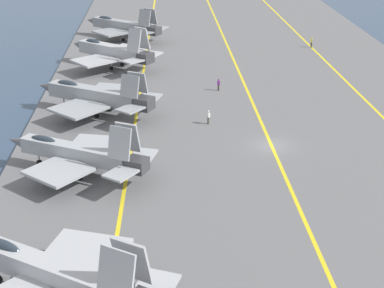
{
  "coord_description": "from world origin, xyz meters",
  "views": [
    {
      "loc": [
        -57.95,
        11.95,
        26.54
      ],
      "look_at": [
        -4.71,
        8.96,
        2.9
      ],
      "focal_mm": 55.0,
      "sensor_mm": 36.0,
      "label": 1
    }
  ],
  "objects_px": {
    "crew_white_vest": "(208,116)",
    "crew_yellow_vest": "(311,42)",
    "parked_jet_fifth": "(112,51)",
    "crew_purple_vest": "(219,84)",
    "parked_jet_second": "(53,273)",
    "parked_jet_third": "(78,153)",
    "parked_jet_fourth": "(95,95)",
    "parked_jet_sixth": "(123,26)"
  },
  "relations": [
    {
      "from": "parked_jet_fifth",
      "to": "parked_jet_sixth",
      "type": "distance_m",
      "value": 17.97
    },
    {
      "from": "parked_jet_second",
      "to": "parked_jet_fifth",
      "type": "xyz_separation_m",
      "value": [
        56.67,
        0.0,
        -0.09
      ]
    },
    {
      "from": "parked_jet_third",
      "to": "parked_jet_fourth",
      "type": "xyz_separation_m",
      "value": [
        16.72,
        -0.08,
        0.14
      ]
    },
    {
      "from": "parked_jet_fourth",
      "to": "parked_jet_sixth",
      "type": "distance_m",
      "value": 38.09
    },
    {
      "from": "parked_jet_second",
      "to": "parked_jet_fifth",
      "type": "relative_size",
      "value": 1.12
    },
    {
      "from": "crew_white_vest",
      "to": "crew_yellow_vest",
      "type": "xyz_separation_m",
      "value": [
        34.64,
        -20.85,
        0.04
      ]
    },
    {
      "from": "parked_jet_fourth",
      "to": "crew_white_vest",
      "type": "bearing_deg",
      "value": -107.51
    },
    {
      "from": "crew_yellow_vest",
      "to": "parked_jet_third",
      "type": "bearing_deg",
      "value": 143.72
    },
    {
      "from": "crew_yellow_vest",
      "to": "parked_jet_fifth",
      "type": "bearing_deg",
      "value": 106.85
    },
    {
      "from": "parked_jet_fourth",
      "to": "parked_jet_second",
      "type": "bearing_deg",
      "value": -178.92
    },
    {
      "from": "parked_jet_second",
      "to": "crew_yellow_vest",
      "type": "relative_size",
      "value": 9.27
    },
    {
      "from": "parked_jet_sixth",
      "to": "crew_white_vest",
      "type": "xyz_separation_m",
      "value": [
        -42.35,
        -12.12,
        -1.57
      ]
    },
    {
      "from": "crew_white_vest",
      "to": "crew_yellow_vest",
      "type": "distance_m",
      "value": 40.43
    },
    {
      "from": "crew_white_vest",
      "to": "parked_jet_third",
      "type": "bearing_deg",
      "value": 132.19
    },
    {
      "from": "parked_jet_second",
      "to": "parked_jet_third",
      "type": "distance_m",
      "value": 19.87
    },
    {
      "from": "parked_jet_third",
      "to": "parked_jet_fifth",
      "type": "bearing_deg",
      "value": -1.19
    },
    {
      "from": "parked_jet_fourth",
      "to": "crew_white_vest",
      "type": "height_order",
      "value": "parked_jet_fourth"
    },
    {
      "from": "parked_jet_fifth",
      "to": "crew_yellow_vest",
      "type": "xyz_separation_m",
      "value": [
        10.24,
        -33.78,
        -1.57
      ]
    },
    {
      "from": "crew_purple_vest",
      "to": "crew_yellow_vest",
      "type": "distance_m",
      "value": 28.99
    },
    {
      "from": "crew_white_vest",
      "to": "crew_purple_vest",
      "type": "xyz_separation_m",
      "value": [
        12.26,
        -2.41,
        -0.01
      ]
    },
    {
      "from": "parked_jet_third",
      "to": "crew_yellow_vest",
      "type": "height_order",
      "value": "parked_jet_third"
    },
    {
      "from": "parked_jet_third",
      "to": "parked_jet_fifth",
      "type": "distance_m",
      "value": 36.84
    },
    {
      "from": "parked_jet_second",
      "to": "parked_jet_sixth",
      "type": "distance_m",
      "value": 74.63
    },
    {
      "from": "parked_jet_sixth",
      "to": "crew_white_vest",
      "type": "distance_m",
      "value": 44.08
    },
    {
      "from": "parked_jet_fifth",
      "to": "crew_white_vest",
      "type": "height_order",
      "value": "parked_jet_fifth"
    },
    {
      "from": "parked_jet_second",
      "to": "parked_jet_fifth",
      "type": "bearing_deg",
      "value": 0.0
    },
    {
      "from": "parked_jet_third",
      "to": "parked_jet_fourth",
      "type": "relative_size",
      "value": 0.96
    },
    {
      "from": "parked_jet_third",
      "to": "crew_yellow_vest",
      "type": "relative_size",
      "value": 8.64
    },
    {
      "from": "parked_jet_fifth",
      "to": "parked_jet_second",
      "type": "bearing_deg",
      "value": -180.0
    },
    {
      "from": "parked_jet_second",
      "to": "crew_purple_vest",
      "type": "xyz_separation_m",
      "value": [
        44.53,
        -15.35,
        -1.71
      ]
    },
    {
      "from": "parked_jet_second",
      "to": "parked_jet_fourth",
      "type": "distance_m",
      "value": 36.57
    },
    {
      "from": "parked_jet_second",
      "to": "crew_yellow_vest",
      "type": "bearing_deg",
      "value": -26.79
    },
    {
      "from": "parked_jet_second",
      "to": "parked_jet_sixth",
      "type": "bearing_deg",
      "value": -0.63
    },
    {
      "from": "parked_jet_fourth",
      "to": "crew_white_vest",
      "type": "xyz_separation_m",
      "value": [
        -4.3,
        -13.62,
        -1.43
      ]
    },
    {
      "from": "crew_purple_vest",
      "to": "crew_yellow_vest",
      "type": "height_order",
      "value": "crew_yellow_vest"
    },
    {
      "from": "crew_purple_vest",
      "to": "crew_yellow_vest",
      "type": "xyz_separation_m",
      "value": [
        22.38,
        -18.44,
        0.05
      ]
    },
    {
      "from": "parked_jet_fourth",
      "to": "crew_yellow_vest",
      "type": "height_order",
      "value": "parked_jet_fourth"
    },
    {
      "from": "parked_jet_third",
      "to": "crew_purple_vest",
      "type": "distance_m",
      "value": 29.51
    },
    {
      "from": "parked_jet_fourth",
      "to": "parked_jet_fifth",
      "type": "height_order",
      "value": "parked_jet_fifth"
    },
    {
      "from": "parked_jet_fourth",
      "to": "parked_jet_fifth",
      "type": "distance_m",
      "value": 20.12
    },
    {
      "from": "parked_jet_fifth",
      "to": "crew_purple_vest",
      "type": "relative_size",
      "value": 8.72
    },
    {
      "from": "parked_jet_second",
      "to": "parked_jet_fifth",
      "type": "height_order",
      "value": "parked_jet_fifth"
    }
  ]
}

